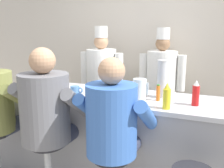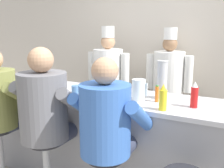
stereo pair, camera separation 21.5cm
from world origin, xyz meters
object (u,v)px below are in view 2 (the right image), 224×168
(ketchup_bottle_red, at_px, (194,95))
(cereal_bowl, at_px, (99,94))
(mustard_bottle_yellow, at_px, (163,98))
(water_pitcher_clear, at_px, (139,90))
(hot_sauce_bottle_orange, at_px, (157,94))
(cup_stack_steel, at_px, (162,80))
(coffee_mug_blue, at_px, (77,89))
(coffee_mug_white, at_px, (127,91))
(cook_in_whites_near, at_px, (108,79))
(diner_seated_grey, at_px, (46,109))
(breakfast_plate, at_px, (47,87))
(diner_seated_blue, at_px, (107,123))
(cook_in_whites_far, at_px, (168,83))

(ketchup_bottle_red, relative_size, cereal_bowl, 1.43)
(mustard_bottle_yellow, distance_m, water_pitcher_clear, 0.36)
(hot_sauce_bottle_orange, relative_size, cup_stack_steel, 0.42)
(cereal_bowl, distance_m, coffee_mug_blue, 0.26)
(water_pitcher_clear, bearing_deg, ketchup_bottle_red, -0.20)
(mustard_bottle_yellow, relative_size, coffee_mug_white, 1.62)
(mustard_bottle_yellow, height_order, water_pitcher_clear, mustard_bottle_yellow)
(coffee_mug_white, bearing_deg, mustard_bottle_yellow, -34.17)
(hot_sauce_bottle_orange, xyz_separation_m, water_pitcher_clear, (-0.17, -0.02, 0.02))
(water_pitcher_clear, bearing_deg, cook_in_whites_near, 131.25)
(diner_seated_grey, bearing_deg, coffee_mug_blue, 85.85)
(breakfast_plate, bearing_deg, ketchup_bottle_red, 1.12)
(mustard_bottle_yellow, xyz_separation_m, cook_in_whites_near, (-1.17, 1.19, -0.16))
(diner_seated_blue, height_order, cook_in_whites_near, cook_in_whites_near)
(coffee_mug_blue, bearing_deg, cook_in_whites_near, 100.82)
(coffee_mug_white, xyz_separation_m, diner_seated_blue, (0.10, -0.60, -0.12))
(ketchup_bottle_red, xyz_separation_m, cook_in_whites_near, (-1.38, 0.99, -0.16))
(ketchup_bottle_red, bearing_deg, breakfast_plate, -178.88)
(diner_seated_grey, relative_size, cook_in_whites_near, 0.89)
(ketchup_bottle_red, distance_m, coffee_mug_blue, 1.18)
(ketchup_bottle_red, bearing_deg, coffee_mug_blue, -177.21)
(ketchup_bottle_red, bearing_deg, hot_sauce_bottle_orange, 176.62)
(cup_stack_steel, relative_size, cook_in_whites_far, 0.22)
(ketchup_bottle_red, distance_m, cook_in_whites_near, 1.71)
(coffee_mug_white, bearing_deg, coffee_mug_blue, -161.31)
(cup_stack_steel, height_order, diner_seated_grey, diner_seated_grey)
(cook_in_whites_near, bearing_deg, diner_seated_grey, -83.46)
(mustard_bottle_yellow, height_order, coffee_mug_white, mustard_bottle_yellow)
(water_pitcher_clear, xyz_separation_m, cereal_bowl, (-0.41, -0.05, -0.07))
(hot_sauce_bottle_orange, relative_size, coffee_mug_white, 1.13)
(ketchup_bottle_red, height_order, mustard_bottle_yellow, ketchup_bottle_red)
(water_pitcher_clear, xyz_separation_m, cook_in_whites_far, (-0.06, 1.22, -0.16))
(mustard_bottle_yellow, relative_size, diner_seated_blue, 0.16)
(coffee_mug_white, relative_size, diner_seated_blue, 0.10)
(breakfast_plate, xyz_separation_m, coffee_mug_white, (0.93, 0.14, 0.02))
(ketchup_bottle_red, distance_m, cook_in_whites_far, 1.36)
(coffee_mug_white, bearing_deg, water_pitcher_clear, -33.90)
(coffee_mug_white, height_order, diner_seated_grey, diner_seated_grey)
(cook_in_whites_near, xyz_separation_m, cook_in_whites_far, (0.81, 0.23, -0.01))
(water_pitcher_clear, bearing_deg, coffee_mug_white, 146.10)
(coffee_mug_white, xyz_separation_m, cup_stack_steel, (0.34, 0.04, 0.15))
(cup_stack_steel, bearing_deg, cook_in_whites_near, 141.18)
(breakfast_plate, relative_size, cook_in_whites_near, 0.17)
(cereal_bowl, bearing_deg, ketchup_bottle_red, 3.21)
(ketchup_bottle_red, height_order, cook_in_whites_near, cook_in_whites_near)
(cup_stack_steel, xyz_separation_m, diner_seated_blue, (-0.24, -0.64, -0.27))
(breakfast_plate, bearing_deg, water_pitcher_clear, 1.72)
(ketchup_bottle_red, bearing_deg, cereal_bowl, -176.79)
(cereal_bowl, bearing_deg, cook_in_whites_far, 74.71)
(cereal_bowl, distance_m, cook_in_whites_far, 1.32)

